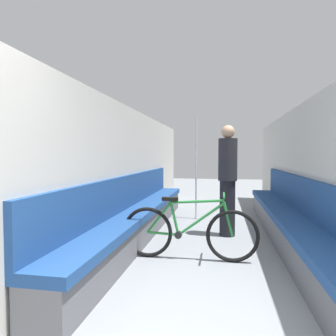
{
  "coord_description": "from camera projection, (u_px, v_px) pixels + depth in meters",
  "views": [
    {
      "loc": [
        0.17,
        -1.11,
        1.31
      ],
      "look_at": [
        -0.79,
        4.13,
        1.07
      ],
      "focal_mm": 32.0,
      "sensor_mm": 36.0,
      "label": 1
    }
  ],
  "objects": [
    {
      "name": "bicycle",
      "position": [
        189.0,
        232.0,
        3.71
      ],
      "size": [
        1.7,
        0.46,
        0.83
      ],
      "rotation": [
        0.0,
        0.0,
        0.11
      ],
      "color": "black",
      "rests_on": "ground"
    },
    {
      "name": "wall_left",
      "position": [
        119.0,
        172.0,
        4.56
      ],
      "size": [
        0.1,
        9.67,
        2.08
      ],
      "primitive_type": "cube",
      "color": "beige",
      "rests_on": "ground"
    },
    {
      "name": "wall_right",
      "position": [
        313.0,
        174.0,
        4.07
      ],
      "size": [
        0.1,
        9.67,
        2.08
      ],
      "primitive_type": "cube",
      "color": "beige",
      "rests_on": "ground"
    },
    {
      "name": "bench_seat_row_right",
      "position": [
        290.0,
        223.0,
        4.31
      ],
      "size": [
        0.47,
        5.39,
        0.98
      ],
      "color": "#5B5B60",
      "rests_on": "ground"
    },
    {
      "name": "passenger_standing",
      "position": [
        228.0,
        179.0,
        4.78
      ],
      "size": [
        0.3,
        0.3,
        1.77
      ],
      "rotation": [
        0.0,
        0.0,
        1.09
      ],
      "color": "black",
      "rests_on": "ground"
    },
    {
      "name": "bench_seat_row_left",
      "position": [
        139.0,
        217.0,
        4.71
      ],
      "size": [
        0.47,
        5.39,
        0.98
      ],
      "color": "#5B5B60",
      "rests_on": "ground"
    },
    {
      "name": "grab_pole_near",
      "position": [
        196.0,
        170.0,
        6.05
      ],
      "size": [
        0.08,
        0.08,
        2.06
      ],
      "color": "gray",
      "rests_on": "ground"
    }
  ]
}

